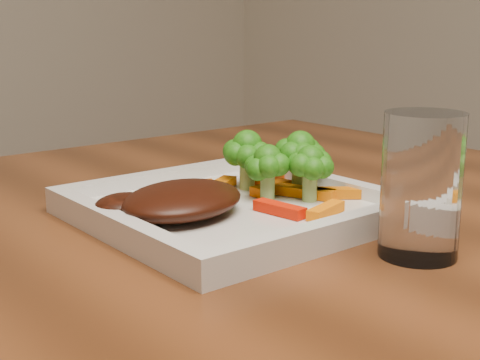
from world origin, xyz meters
TOP-DOWN VIEW (x-y plane):
  - plate at (0.48, 0.17)m, footprint 0.27×0.27m
  - steak at (0.43, 0.18)m, footprint 0.15×0.13m
  - broccoli_0 at (0.54, 0.21)m, footprint 0.07×0.07m
  - broccoli_1 at (0.58, 0.17)m, footprint 0.06×0.06m
  - broccoli_2 at (0.56, 0.14)m, footprint 0.06×0.06m
  - broccoli_3 at (0.53, 0.17)m, footprint 0.07×0.07m
  - carrot_0 at (0.53, 0.09)m, footprint 0.05×0.03m
  - carrot_1 at (0.59, 0.13)m, footprint 0.05×0.05m
  - carrot_2 at (0.50, 0.12)m, footprint 0.02×0.06m
  - carrot_3 at (0.58, 0.22)m, footprint 0.06×0.04m
  - carrot_4 at (0.51, 0.23)m, footprint 0.06×0.04m
  - carrot_5 at (0.56, 0.15)m, footprint 0.04×0.06m
  - carrot_6 at (0.55, 0.19)m, footprint 0.05×0.02m
  - drinking_glass at (0.53, -0.01)m, footprint 0.07×0.07m
  - carrot_7 at (0.49, 0.22)m, footprint 0.03×0.05m

SIDE VIEW (x-z plane):
  - plate at x=0.48m, z-range 0.75..0.76m
  - carrot_0 at x=0.53m, z-range 0.76..0.77m
  - carrot_1 at x=0.59m, z-range 0.76..0.77m
  - carrot_2 at x=0.50m, z-range 0.76..0.77m
  - carrot_3 at x=0.58m, z-range 0.76..0.77m
  - carrot_4 at x=0.51m, z-range 0.76..0.77m
  - carrot_5 at x=0.56m, z-range 0.76..0.77m
  - carrot_6 at x=0.55m, z-range 0.76..0.77m
  - carrot_7 at x=0.49m, z-range 0.76..0.77m
  - steak at x=0.43m, z-range 0.76..0.79m
  - broccoli_2 at x=0.56m, z-range 0.76..0.82m
  - broccoli_3 at x=0.53m, z-range 0.76..0.82m
  - broccoli_1 at x=0.58m, z-range 0.76..0.83m
  - broccoli_0 at x=0.54m, z-range 0.76..0.83m
  - drinking_glass at x=0.53m, z-range 0.75..0.87m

